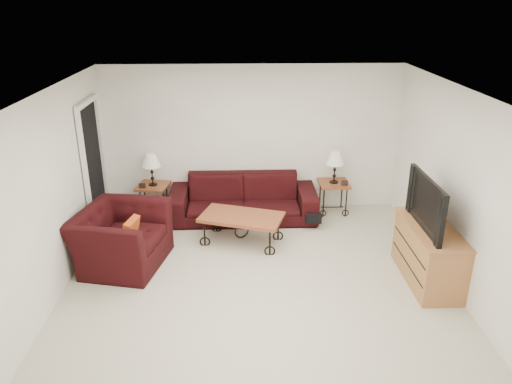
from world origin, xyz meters
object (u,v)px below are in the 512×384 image
at_px(side_table_right, 333,197).
at_px(lamp_right, 335,167).
at_px(sofa, 243,198).
at_px(coffee_table, 242,229).
at_px(tv_stand, 429,254).
at_px(lamp_left, 152,170).
at_px(television, 435,203).
at_px(backpack, 313,213).
at_px(side_table_left, 154,200).
at_px(armchair, 121,238).

relative_size(side_table_right, lamp_right, 1.00).
distance_m(sofa, side_table_right, 1.57).
bearing_deg(side_table_right, coffee_table, -145.69).
bearing_deg(coffee_table, tv_stand, -25.14).
distance_m(lamp_left, coffee_table, 1.93).
relative_size(lamp_right, television, 0.48).
bearing_deg(tv_stand, side_table_right, 110.83).
height_order(sofa, coffee_table, sofa).
bearing_deg(sofa, backpack, -18.92).
distance_m(coffee_table, backpack, 1.27).
relative_size(lamp_left, lamp_right, 0.99).
bearing_deg(lamp_left, tv_stand, -29.58).
bearing_deg(side_table_left, coffee_table, -36.07).
bearing_deg(television, side_table_right, -159.62).
xyz_separation_m(side_table_right, television, (0.83, -2.22, 0.83)).
relative_size(sofa, tv_stand, 1.89).
xyz_separation_m(armchair, backpack, (2.83, 1.09, -0.16)).
bearing_deg(lamp_right, lamp_left, 180.00).
bearing_deg(backpack, lamp_left, 167.88).
xyz_separation_m(sofa, television, (2.38, -2.04, 0.75)).
bearing_deg(lamp_left, armchair, -96.52).
bearing_deg(backpack, side_table_right, 52.71).
height_order(lamp_left, armchair, lamp_left).
relative_size(tv_stand, backpack, 2.59).
height_order(coffee_table, television, television).
bearing_deg(side_table_right, tv_stand, -69.17).
distance_m(sofa, tv_stand, 3.15).
height_order(tv_stand, television, television).
bearing_deg(armchair, side_table_right, -50.65).
relative_size(lamp_right, armchair, 0.44).
height_order(lamp_right, coffee_table, lamp_right).
bearing_deg(tv_stand, television, 180.00).
bearing_deg(television, lamp_right, -159.62).
xyz_separation_m(side_table_right, lamp_right, (0.00, 0.00, 0.55)).
bearing_deg(backpack, side_table_left, 167.88).
bearing_deg(sofa, lamp_right, 6.60).
xyz_separation_m(lamp_right, coffee_table, (-1.59, -1.08, -0.60)).
xyz_separation_m(sofa, armchair, (-1.70, -1.47, 0.05)).
distance_m(lamp_left, tv_stand, 4.52).
distance_m(lamp_right, tv_stand, 2.42).
bearing_deg(television, backpack, -142.84).
distance_m(side_table_left, backpack, 2.70).
bearing_deg(backpack, armchair, -159.04).
height_order(side_table_left, backpack, side_table_left).
distance_m(coffee_table, television, 2.81).
height_order(lamp_right, armchair, lamp_right).
height_order(side_table_right, lamp_right, lamp_right).
distance_m(side_table_right, armchair, 3.66).
bearing_deg(side_table_right, side_table_left, 180.00).
bearing_deg(television, tv_stand, 90.00).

